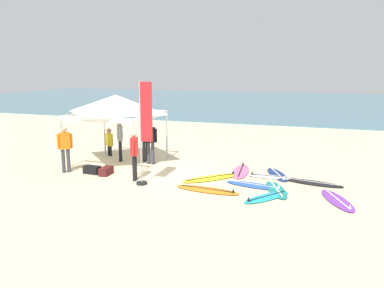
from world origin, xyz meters
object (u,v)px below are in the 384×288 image
at_px(gear_bag_near_tent, 92,170).
at_px(gear_bag_by_pole, 106,171).
at_px(surfboard_white, 273,177).
at_px(surfboard_blue, 255,185).
at_px(surfboard_navy, 277,174).
at_px(person_orange, 65,146).
at_px(person_blue, 145,137).
at_px(surfboard_pink, 241,171).
at_px(person_yellow, 109,141).
at_px(surfboard_orange, 207,190).
at_px(person_grey, 120,137).
at_px(canopy_tent, 116,104).
at_px(surfboard_purple, 337,200).
at_px(surfboard_black, 313,183).
at_px(banner_flag, 144,137).
at_px(surfboard_teal, 276,189).
at_px(person_black, 150,140).
at_px(person_red, 134,152).
at_px(surfboard_yellow, 211,178).
at_px(surfboard_cyan, 266,197).

relative_size(gear_bag_near_tent, gear_bag_by_pole, 1.00).
bearing_deg(surfboard_white, surfboard_blue, -108.44).
xyz_separation_m(surfboard_navy, gear_bag_by_pole, (-5.81, -1.96, 0.10)).
relative_size(person_orange, person_blue, 1.00).
bearing_deg(surfboard_pink, person_yellow, 171.62).
relative_size(surfboard_orange, surfboard_white, 1.19).
bearing_deg(person_grey, person_blue, 19.72).
xyz_separation_m(canopy_tent, surfboard_purple, (8.28, -2.00, -2.35)).
height_order(surfboard_black, person_orange, person_orange).
bearing_deg(person_yellow, surfboard_white, -10.34).
relative_size(surfboard_blue, banner_flag, 0.59).
bearing_deg(banner_flag, surfboard_teal, 10.67).
xyz_separation_m(surfboard_teal, person_blue, (-5.63, 2.32, 0.95)).
bearing_deg(person_blue, surfboard_black, -9.76).
bearing_deg(person_orange, gear_bag_near_tent, 9.69).
distance_m(surfboard_purple, surfboard_teal, 1.87).
relative_size(surfboard_navy, surfboard_pink, 0.88).
bearing_deg(person_black, surfboard_pink, -0.74).
relative_size(person_red, gear_bag_by_pole, 2.85).
xyz_separation_m(surfboard_orange, surfboard_yellow, (-0.28, 1.37, -0.00)).
height_order(surfboard_yellow, surfboard_teal, same).
bearing_deg(person_orange, surfboard_black, 9.69).
distance_m(canopy_tent, person_red, 2.97).
distance_m(surfboard_white, person_orange, 7.53).
xyz_separation_m(surfboard_yellow, person_red, (-2.41, -1.03, 0.95)).
bearing_deg(gear_bag_near_tent, person_yellow, 108.88).
bearing_deg(person_orange, person_grey, 66.72).
xyz_separation_m(surfboard_blue, surfboard_black, (1.75, 0.95, -0.00)).
relative_size(surfboard_blue, surfboard_pink, 0.93).
xyz_separation_m(surfboard_cyan, person_orange, (-7.42, 0.57, 0.95)).
relative_size(surfboard_purple, person_black, 1.22).
bearing_deg(surfboard_orange, person_yellow, 147.79).
bearing_deg(person_black, person_grey, 177.74).
height_order(surfboard_blue, surfboard_pink, same).
bearing_deg(person_grey, surfboard_cyan, -23.75).
bearing_deg(banner_flag, surfboard_cyan, -1.23).
relative_size(surfboard_white, surfboard_pink, 0.84).
relative_size(surfboard_white, person_red, 1.06).
bearing_deg(surfboard_teal, person_yellow, 160.05).
height_order(surfboard_orange, person_orange, person_orange).
bearing_deg(person_orange, person_black, 43.05).
relative_size(surfboard_white, person_grey, 1.06).
xyz_separation_m(surfboard_navy, person_red, (-4.51, -2.25, 0.95)).
distance_m(surfboard_purple, surfboard_yellow, 4.25).
height_order(surfboard_cyan, surfboard_teal, same).
height_order(surfboard_navy, surfboard_teal, same).
bearing_deg(person_yellow, banner_flag, -45.95).
bearing_deg(surfboard_blue, surfboard_purple, -15.31).
height_order(surfboard_blue, gear_bag_by_pole, gear_bag_by_pole).
bearing_deg(person_yellow, surfboard_pink, -8.38).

